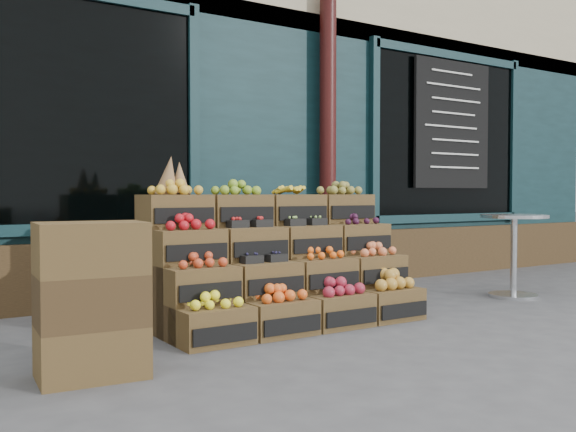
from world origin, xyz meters
TOP-DOWN VIEW (x-y plane):
  - ground at (0.00, 0.00)m, footprint 60.00×60.00m
  - shop_facade at (0.00, 5.11)m, footprint 12.00×6.24m
  - crate_display at (-0.25, 0.77)m, footprint 2.11×1.03m
  - spare_crates at (-1.97, -0.00)m, footprint 0.61×0.45m
  - bistro_table at (2.35, 0.51)m, footprint 0.65×0.65m
  - shopkeeper at (-1.96, 2.64)m, footprint 0.81×0.57m

SIDE VIEW (x-z plane):
  - ground at x=0.00m, z-range 0.00..0.00m
  - crate_display at x=-0.25m, z-range -0.25..1.06m
  - spare_crates at x=-1.97m, z-range 0.00..0.87m
  - bistro_table at x=2.35m, z-range 0.10..0.92m
  - shopkeeper at x=-1.96m, z-range 0.00..2.09m
  - shop_facade at x=0.00m, z-range 0.00..4.80m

